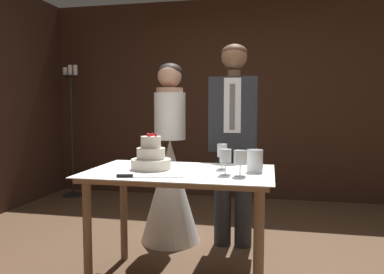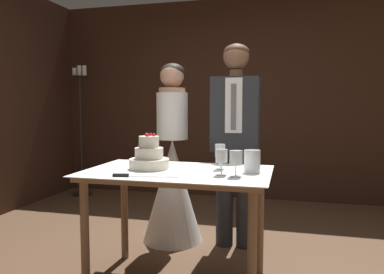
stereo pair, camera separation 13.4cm
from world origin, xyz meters
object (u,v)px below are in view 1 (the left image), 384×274
(cake_table, at_px, (180,185))
(hurricane_candle, at_px, (255,161))
(wine_glass_middle, at_px, (222,151))
(bride, at_px, (170,176))
(candle_stand, at_px, (72,130))
(wine_glass_near, at_px, (240,159))
(tiered_cake, at_px, (151,157))
(cake_knife, at_px, (137,176))
(wine_glass_far, at_px, (225,157))
(groom, at_px, (234,133))

(cake_table, relative_size, hurricane_candle, 8.41)
(wine_glass_middle, height_order, bride, bride)
(candle_stand, bearing_deg, wine_glass_near, -43.05)
(wine_glass_near, xyz_separation_m, candle_stand, (-2.46, 2.29, 0.01))
(tiered_cake, bearing_deg, cake_knife, -88.02)
(wine_glass_middle, distance_m, bride, 0.92)
(wine_glass_far, bearing_deg, wine_glass_near, -19.06)
(wine_glass_far, height_order, bride, bride)
(cake_table, xyz_separation_m, candle_stand, (-2.04, 2.17, 0.22))
(cake_knife, xyz_separation_m, groom, (0.49, 1.08, 0.20))
(cake_table, relative_size, candle_stand, 0.71)
(wine_glass_middle, xyz_separation_m, wine_glass_far, (0.05, -0.22, -0.01))
(hurricane_candle, xyz_separation_m, candle_stand, (-2.54, 2.12, 0.05))
(wine_glass_near, xyz_separation_m, wine_glass_middle, (-0.14, 0.25, 0.01))
(cake_table, relative_size, wine_glass_far, 7.60)
(wine_glass_middle, bearing_deg, cake_knife, -138.83)
(cake_knife, height_order, groom, groom)
(cake_table, bearing_deg, wine_glass_middle, 24.41)
(cake_table, distance_m, hurricane_candle, 0.53)
(wine_glass_middle, bearing_deg, bride, 130.01)
(cake_knife, distance_m, groom, 1.20)
(tiered_cake, relative_size, bride, 0.17)
(bride, bearing_deg, groom, -0.04)
(cake_knife, height_order, wine_glass_middle, wine_glass_middle)
(cake_knife, distance_m, wine_glass_near, 0.65)
(wine_glass_far, bearing_deg, bride, 124.54)
(hurricane_candle, relative_size, groom, 0.09)
(tiered_cake, height_order, cake_knife, tiered_cake)
(cake_table, bearing_deg, wine_glass_near, -16.81)
(candle_stand, bearing_deg, hurricane_candle, -39.81)
(groom, bearing_deg, bride, 179.96)
(cake_knife, relative_size, candle_stand, 0.23)
(wine_glass_far, bearing_deg, wine_glass_middle, 102.61)
(wine_glass_near, xyz_separation_m, groom, (-0.13, 0.91, 0.10))
(wine_glass_near, relative_size, groom, 0.09)
(cake_table, xyz_separation_m, bride, (-0.29, 0.79, -0.09))
(cake_knife, relative_size, bride, 0.25)
(cake_table, height_order, bride, bride)
(tiered_cake, bearing_deg, cake_table, -5.28)
(hurricane_candle, height_order, bride, bride)
(tiered_cake, xyz_separation_m, groom, (0.50, 0.77, 0.12))
(cake_table, relative_size, wine_glass_middle, 7.14)
(cake_knife, bearing_deg, tiered_cake, 79.10)
(wine_glass_near, bearing_deg, wine_glass_middle, 120.13)
(bride, height_order, candle_stand, candle_stand)
(cake_table, xyz_separation_m, tiered_cake, (-0.21, 0.02, 0.18))
(cake_table, xyz_separation_m, cake_knife, (-0.20, -0.29, 0.11))
(cake_table, height_order, candle_stand, candle_stand)
(wine_glass_far, bearing_deg, cake_table, 163.88)
(hurricane_candle, xyz_separation_m, groom, (-0.21, 0.73, 0.14))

